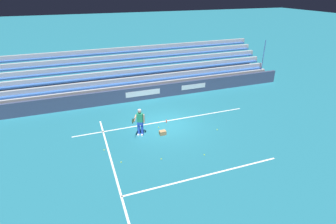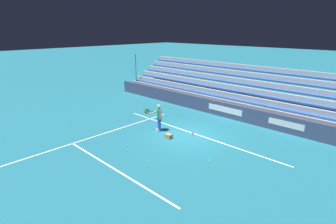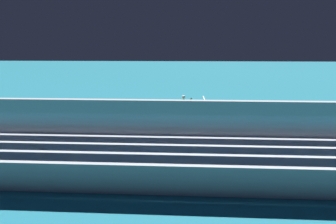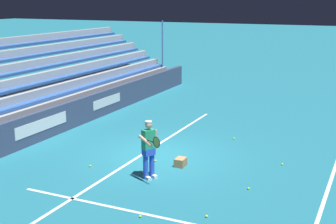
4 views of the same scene
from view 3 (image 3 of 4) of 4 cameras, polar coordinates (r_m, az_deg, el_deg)
ground_plane at (r=18.14m, az=-2.88°, el=-2.07°), size 160.00×160.00×0.00m
court_baseline_white at (r=17.66m, az=-3.05°, el=-2.51°), size 12.00×0.10×0.01m
court_sideline_white at (r=22.04m, az=8.87°, el=0.67°), size 0.10×12.00×0.01m
court_service_line_white at (r=23.45m, az=-1.54°, el=1.64°), size 8.22×0.10×0.01m
back_wall_sponsor_board at (r=13.57m, az=-4.90°, el=-5.24°), size 24.97×0.25×1.10m
bleacher_stand at (r=11.05m, az=-6.74°, el=-8.51°), size 23.72×4.00×3.85m
tennis_player at (r=18.48m, az=3.42°, el=1.08°), size 0.89×0.89×1.71m
ball_box_cardboard at (r=19.11m, az=-0.51°, el=-0.82°), size 0.41×0.31×0.26m
tennis_ball_far_left at (r=20.27m, az=-10.18°, el=-0.46°), size 0.07×0.07×0.07m
tennis_ball_toward_net at (r=18.28m, az=-0.75°, el=-1.82°), size 0.07×0.07×0.07m
tennis_ball_midcourt at (r=21.45m, az=2.30°, el=0.55°), size 0.07×0.07×0.07m
tennis_ball_far_right at (r=16.68m, az=3.27°, el=-3.39°), size 0.07×0.07×0.07m
tennis_ball_stray_back at (r=21.09m, az=7.88°, el=0.19°), size 0.07×0.07×0.07m
tennis_ball_by_box at (r=22.03m, az=-3.74°, el=0.88°), size 0.07×0.07×0.07m
tennis_ball_on_baseline at (r=19.78m, az=10.17°, el=-0.82°), size 0.07×0.07×0.07m
water_bottle at (r=17.85m, az=-3.17°, el=-1.97°), size 0.07×0.07×0.22m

